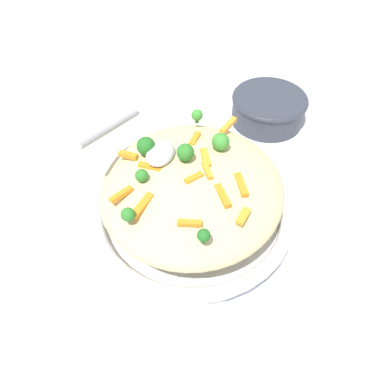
% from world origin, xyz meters
% --- Properties ---
extents(ground_plane, '(2.40, 2.40, 0.00)m').
position_xyz_m(ground_plane, '(0.00, 0.00, 0.00)').
color(ground_plane, silver).
extents(serving_bowl, '(0.32, 0.32, 0.05)m').
position_xyz_m(serving_bowl, '(0.00, 0.00, 0.03)').
color(serving_bowl, silver).
rests_on(serving_bowl, ground_plane).
extents(pasta_mound, '(0.28, 0.27, 0.08)m').
position_xyz_m(pasta_mound, '(0.00, 0.00, 0.08)').
color(pasta_mound, '#DBC689').
rests_on(pasta_mound, serving_bowl).
extents(carrot_piece_0, '(0.03, 0.02, 0.01)m').
position_xyz_m(carrot_piece_0, '(-0.02, -0.01, 0.12)').
color(carrot_piece_0, orange).
rests_on(carrot_piece_0, pasta_mound).
extents(carrot_piece_1, '(0.01, 0.04, 0.01)m').
position_xyz_m(carrot_piece_1, '(-0.01, 0.06, 0.12)').
color(carrot_piece_1, orange).
rests_on(carrot_piece_1, pasta_mound).
extents(carrot_piece_2, '(0.01, 0.03, 0.01)m').
position_xyz_m(carrot_piece_2, '(0.01, 0.10, 0.12)').
color(carrot_piece_2, orange).
rests_on(carrot_piece_2, pasta_mound).
extents(carrot_piece_3, '(0.04, 0.03, 0.01)m').
position_xyz_m(carrot_piece_3, '(-0.01, -0.07, 0.12)').
color(carrot_piece_3, orange).
rests_on(carrot_piece_3, pasta_mound).
extents(carrot_piece_4, '(0.04, 0.03, 0.01)m').
position_xyz_m(carrot_piece_4, '(-0.04, -0.05, 0.12)').
color(carrot_piece_4, orange).
rests_on(carrot_piece_4, pasta_mound).
extents(carrot_piece_5, '(0.03, 0.01, 0.01)m').
position_xyz_m(carrot_piece_5, '(0.07, 0.01, 0.12)').
color(carrot_piece_5, orange).
rests_on(carrot_piece_5, pasta_mound).
extents(carrot_piece_6, '(0.05, 0.02, 0.01)m').
position_xyz_m(carrot_piece_6, '(-0.08, 0.04, 0.12)').
color(carrot_piece_6, orange).
rests_on(carrot_piece_6, pasta_mound).
extents(carrot_piece_7, '(0.04, 0.02, 0.01)m').
position_xyz_m(carrot_piece_7, '(0.03, -0.01, 0.13)').
color(carrot_piece_7, orange).
rests_on(carrot_piece_7, pasta_mound).
extents(carrot_piece_8, '(0.03, 0.02, 0.01)m').
position_xyz_m(carrot_piece_8, '(-0.07, 0.08, 0.12)').
color(carrot_piece_8, orange).
rests_on(carrot_piece_8, pasta_mound).
extents(carrot_piece_9, '(0.01, 0.03, 0.01)m').
position_xyz_m(carrot_piece_9, '(-0.09, -0.02, 0.12)').
color(carrot_piece_9, orange).
rests_on(carrot_piece_9, pasta_mound).
extents(carrot_piece_10, '(0.03, 0.02, 0.01)m').
position_xyz_m(carrot_piece_10, '(-0.00, -0.02, 0.13)').
color(carrot_piece_10, orange).
rests_on(carrot_piece_10, pasta_mound).
extents(carrot_piece_11, '(0.03, 0.02, 0.01)m').
position_xyz_m(carrot_piece_11, '(-0.06, -0.08, 0.12)').
color(carrot_piece_11, orange).
rests_on(carrot_piece_11, pasta_mound).
extents(carrot_piece_12, '(0.04, 0.02, 0.01)m').
position_xyz_m(carrot_piece_12, '(0.11, -0.03, 0.12)').
color(carrot_piece_12, orange).
rests_on(carrot_piece_12, pasta_mound).
extents(broccoli_floret_0, '(0.02, 0.02, 0.02)m').
position_xyz_m(broccoli_floret_0, '(-0.11, -0.05, 0.13)').
color(broccoli_floret_0, '#205B1C').
rests_on(broccoli_floret_0, pasta_mound).
extents(broccoli_floret_1, '(0.02, 0.02, 0.03)m').
position_xyz_m(broccoli_floret_1, '(0.01, 0.01, 0.14)').
color(broccoli_floret_1, '#296820').
rests_on(broccoli_floret_1, pasta_mound).
extents(broccoli_floret_2, '(0.02, 0.02, 0.02)m').
position_xyz_m(broccoli_floret_2, '(0.11, 0.02, 0.13)').
color(broccoli_floret_2, '#377928').
rests_on(broccoli_floret_2, pasta_mound).
extents(broccoli_floret_3, '(0.03, 0.03, 0.03)m').
position_xyz_m(broccoli_floret_3, '(0.02, 0.07, 0.13)').
color(broccoli_floret_3, '#205B1C').
rests_on(broccoli_floret_3, pasta_mound).
extents(broccoli_floret_4, '(0.02, 0.02, 0.02)m').
position_xyz_m(broccoli_floret_4, '(-0.04, 0.06, 0.13)').
color(broccoli_floret_4, '#296820').
rests_on(broccoli_floret_4, pasta_mound).
extents(broccoli_floret_5, '(0.03, 0.03, 0.03)m').
position_xyz_m(broccoli_floret_5, '(0.05, -0.03, 0.13)').
color(broccoli_floret_5, '#377928').
rests_on(broccoli_floret_5, pasta_mound).
extents(broccoli_floret_6, '(0.02, 0.02, 0.02)m').
position_xyz_m(broccoli_floret_6, '(-0.10, 0.05, 0.13)').
color(broccoli_floret_6, '#296820').
rests_on(broccoli_floret_6, pasta_mound).
extents(serving_spoon, '(0.16, 0.11, 0.07)m').
position_xyz_m(serving_spoon, '(0.02, 0.08, 0.14)').
color(serving_spoon, '#B7B7BC').
rests_on(serving_spoon, pasta_mound).
extents(companion_bowl, '(0.15, 0.15, 0.06)m').
position_xyz_m(companion_bowl, '(0.30, -0.08, 0.03)').
color(companion_bowl, '#333842').
rests_on(companion_bowl, ground_plane).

